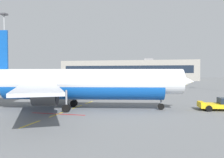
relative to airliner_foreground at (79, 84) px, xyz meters
name	(u,v)px	position (x,y,z in m)	size (l,w,h in m)	color
ground	(211,103)	(20.75, 13.36, -3.95)	(400.00, 400.00, 0.00)	slate
apron_paint_markings	(95,100)	(-1.25, 11.24, -3.95)	(8.00, 95.37, 0.01)	yellow
airliner_foreground	(79,84)	(0.00, 0.00, 0.00)	(34.64, 33.91, 12.20)	white
pushback_tug	(221,104)	(20.98, 4.32, -3.05)	(6.33, 3.83, 2.08)	yellow
apron_light_mast_near	(4,42)	(-37.21, 29.85, 10.93)	(1.80, 1.80, 23.80)	slate
terminal_satellite	(129,70)	(-16.28, 131.34, 2.54)	(91.18, 27.36, 14.56)	#9E998E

